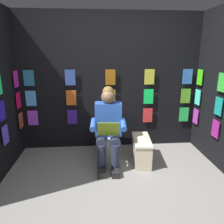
# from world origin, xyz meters

# --- Properties ---
(ground_plane) EXTENTS (30.00, 30.00, 0.00)m
(ground_plane) POSITION_xyz_m (0.00, 0.00, 0.00)
(ground_plane) COLOR gray
(display_wall_back) EXTENTS (3.19, 0.14, 2.33)m
(display_wall_back) POSITION_xyz_m (-0.00, -1.68, 1.16)
(display_wall_back) COLOR black
(display_wall_back) RESTS_ON ground
(toilet) EXTENTS (0.41, 0.56, 0.77)m
(toilet) POSITION_xyz_m (0.07, -1.19, 0.33)
(toilet) COLOR white
(toilet) RESTS_ON ground
(person_reading) EXTENTS (0.54, 0.70, 1.19)m
(person_reading) POSITION_xyz_m (0.08, -0.97, 0.60)
(person_reading) COLOR blue
(person_reading) RESTS_ON ground
(comic_longbox_near) EXTENTS (0.31, 0.64, 0.39)m
(comic_longbox_near) POSITION_xyz_m (-0.44, -0.97, 0.20)
(comic_longbox_near) COLOR beige
(comic_longbox_near) RESTS_ON ground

